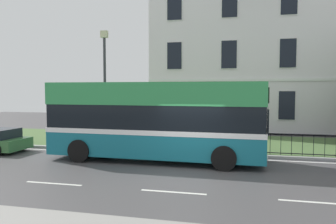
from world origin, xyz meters
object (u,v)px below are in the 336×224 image
(street_lamp_post, at_px, (105,79))
(litter_bin, at_px, (194,138))
(single_decker_bus, at_px, (156,120))
(georgian_townhouse, at_px, (257,42))

(street_lamp_post, height_order, litter_bin, street_lamp_post)
(single_decker_bus, height_order, street_lamp_post, street_lamp_post)
(single_decker_bus, relative_size, litter_bin, 8.73)
(georgian_townhouse, relative_size, single_decker_bus, 1.67)
(georgian_townhouse, xyz_separation_m, street_lamp_post, (-7.96, -11.06, -3.12))
(litter_bin, bearing_deg, street_lamp_post, 178.31)
(single_decker_bus, bearing_deg, litter_bin, 66.82)
(litter_bin, bearing_deg, georgian_townhouse, 74.24)
(georgian_townhouse, height_order, single_decker_bus, georgian_townhouse)
(single_decker_bus, bearing_deg, street_lamp_post, 143.51)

